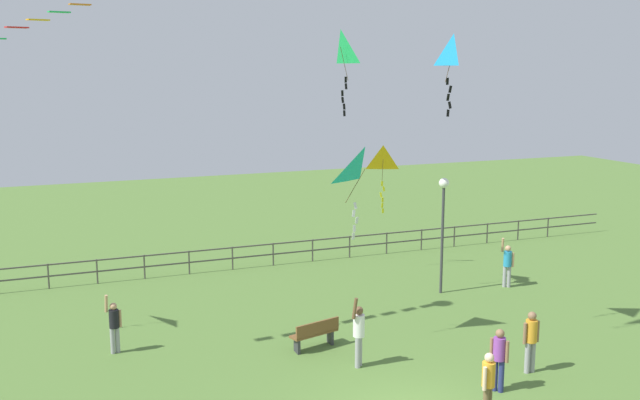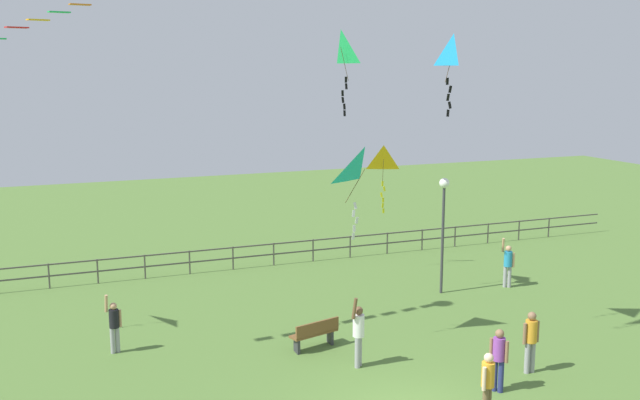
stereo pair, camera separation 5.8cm
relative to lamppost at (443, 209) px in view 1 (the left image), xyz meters
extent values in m
cylinder|color=#38383D|center=(0.00, 0.00, -1.14)|extent=(0.10, 0.10, 3.88)
sphere|color=white|center=(0.00, 0.00, 0.95)|extent=(0.36, 0.36, 0.36)
cube|color=brown|center=(-6.20, -3.22, -2.63)|extent=(1.55, 0.78, 0.06)
cube|color=brown|center=(-6.15, -3.40, -2.41)|extent=(1.46, 0.45, 0.36)
cube|color=#333338|center=(-6.78, -3.38, -2.86)|extent=(0.08, 0.36, 0.45)
cube|color=#333338|center=(-5.62, -3.07, -2.86)|extent=(0.08, 0.36, 0.45)
cylinder|color=orange|center=(-4.09, -8.83, -1.96)|extent=(0.30, 0.30, 0.59)
sphere|color=beige|center=(-4.09, -8.83, -1.55)|extent=(0.22, 0.22, 0.22)
cylinder|color=beige|center=(-4.26, -8.93, -1.99)|extent=(0.09, 0.09, 0.56)
cylinder|color=beige|center=(-3.91, -8.73, -1.99)|extent=(0.09, 0.09, 0.56)
cylinder|color=#99999E|center=(2.57, -0.26, -2.68)|extent=(0.14, 0.14, 0.80)
cylinder|color=#99999E|center=(2.70, -0.34, -2.68)|extent=(0.14, 0.14, 0.80)
cylinder|color=#268CBF|center=(2.64, -0.30, -1.99)|extent=(0.29, 0.29, 0.57)
sphere|color=tan|center=(2.64, -0.30, -1.60)|extent=(0.22, 0.22, 0.22)
cylinder|color=tan|center=(2.50, -0.16, -1.49)|extent=(0.19, 0.22, 0.54)
cylinder|color=tan|center=(2.80, -0.41, -2.03)|extent=(0.09, 0.09, 0.54)
cylinder|color=#99999E|center=(-5.61, -4.99, -2.65)|extent=(0.15, 0.15, 0.86)
cylinder|color=#99999E|center=(-5.50, -4.86, -2.65)|extent=(0.15, 0.15, 0.86)
cylinder|color=white|center=(-5.55, -4.92, -1.91)|extent=(0.32, 0.32, 0.61)
sphere|color=brown|center=(-5.55, -4.92, -1.49)|extent=(0.23, 0.23, 0.23)
cylinder|color=brown|center=(-5.73, -5.05, -1.37)|extent=(0.19, 0.18, 0.59)
cylinder|color=brown|center=(-5.42, -4.77, -1.95)|extent=(0.09, 0.09, 0.58)
cylinder|color=#99999E|center=(-1.39, -6.98, -2.65)|extent=(0.15, 0.15, 0.86)
cylinder|color=#99999E|center=(-1.55, -6.99, -2.65)|extent=(0.15, 0.15, 0.86)
cylinder|color=orange|center=(-1.47, -6.98, -1.92)|extent=(0.31, 0.31, 0.61)
sphere|color=#8C6647|center=(-1.47, -6.98, -1.50)|extent=(0.23, 0.23, 0.23)
cylinder|color=#8C6647|center=(-1.26, -6.98, -1.96)|extent=(0.09, 0.09, 0.58)
cylinder|color=#8C6647|center=(-1.68, -6.99, -1.96)|extent=(0.09, 0.09, 0.58)
cylinder|color=navy|center=(-2.90, -7.71, -2.67)|extent=(0.14, 0.14, 0.83)
cylinder|color=navy|center=(-2.99, -7.57, -2.67)|extent=(0.14, 0.14, 0.83)
cylinder|color=purple|center=(-2.95, -7.64, -1.96)|extent=(0.30, 0.30, 0.59)
sphere|color=#8C6647|center=(-2.95, -7.64, -1.55)|extent=(0.22, 0.22, 0.22)
cylinder|color=#8C6647|center=(-2.83, -7.81, -1.99)|extent=(0.09, 0.09, 0.56)
cylinder|color=#8C6647|center=(-3.06, -7.47, -1.99)|extent=(0.09, 0.09, 0.56)
cylinder|color=#99999E|center=(-11.68, -1.49, -2.70)|extent=(0.13, 0.13, 0.75)
cylinder|color=#99999E|center=(-11.54, -1.45, -2.70)|extent=(0.13, 0.13, 0.75)
cylinder|color=black|center=(-11.61, -1.47, -2.06)|extent=(0.28, 0.28, 0.53)
sphere|color=tan|center=(-11.61, -1.47, -1.69)|extent=(0.20, 0.20, 0.20)
cylinder|color=tan|center=(-11.80, -1.48, -1.59)|extent=(0.12, 0.16, 0.51)
cylinder|color=tan|center=(-11.43, -1.41, -2.09)|extent=(0.08, 0.08, 0.51)
pyramid|color=#1EB759|center=(-3.91, 0.23, 5.63)|extent=(0.39, 1.18, 1.10)
cylinder|color=#4C381E|center=(-3.76, 0.24, 5.08)|extent=(0.30, 0.04, 1.10)
cube|color=black|center=(-3.69, 0.28, 4.57)|extent=(0.09, 0.05, 0.20)
cube|color=black|center=(-3.68, 0.29, 4.35)|extent=(0.09, 0.04, 0.20)
cube|color=black|center=(-3.84, 0.20, 4.13)|extent=(0.10, 0.04, 0.21)
cube|color=black|center=(-3.83, 0.21, 3.91)|extent=(0.10, 0.03, 0.21)
cube|color=black|center=(-3.76, 0.25, 3.69)|extent=(0.09, 0.03, 0.20)
cube|color=black|center=(-3.75, 0.25, 3.47)|extent=(0.08, 0.04, 0.20)
pyramid|color=#198CD1|center=(-2.45, -4.27, 5.43)|extent=(0.36, 0.81, 0.88)
cylinder|color=#4C381E|center=(-2.57, -4.28, 5.00)|extent=(0.27, 0.05, 0.88)
cube|color=black|center=(-2.64, -4.32, 4.59)|extent=(0.10, 0.04, 0.20)
cube|color=black|center=(-2.50, -4.25, 4.37)|extent=(0.11, 0.03, 0.21)
cube|color=black|center=(-2.59, -4.29, 4.15)|extent=(0.09, 0.05, 0.20)
cube|color=black|center=(-2.50, -4.25, 3.93)|extent=(0.12, 0.03, 0.21)
cube|color=black|center=(-2.57, -4.28, 3.71)|extent=(0.10, 0.03, 0.21)
pyramid|color=yellow|center=(-0.80, 3.20, 1.47)|extent=(1.05, 0.80, 1.01)
cylinder|color=#4C381E|center=(-0.71, 3.42, 0.97)|extent=(0.20, 0.44, 1.01)
cube|color=yellow|center=(-0.73, 3.41, 0.47)|extent=(0.09, 0.01, 0.20)
cube|color=yellow|center=(-0.62, 3.46, 0.25)|extent=(0.12, 0.02, 0.21)
cube|color=yellow|center=(-0.78, 3.38, 0.03)|extent=(0.11, 0.03, 0.21)
cube|color=yellow|center=(-0.68, 3.43, -0.19)|extent=(0.09, 0.02, 0.20)
cube|color=yellow|center=(-0.69, 3.42, -0.41)|extent=(0.09, 0.03, 0.20)
cube|color=yellow|center=(-0.65, 3.44, -0.63)|extent=(0.10, 0.04, 0.21)
pyramid|color=#19B2B2|center=(-4.85, -3.73, 2.18)|extent=(1.16, 1.06, 1.06)
cylinder|color=#4C381E|center=(-5.01, -3.42, 1.65)|extent=(0.34, 0.63, 1.06)
cube|color=white|center=(-5.00, -3.42, 1.09)|extent=(0.12, 0.04, 0.21)
cube|color=white|center=(-5.06, -3.45, 0.87)|extent=(0.11, 0.03, 0.21)
cube|color=white|center=(-4.93, -3.38, 0.65)|extent=(0.11, 0.04, 0.21)
cube|color=white|center=(-5.03, -3.43, 0.43)|extent=(0.08, 0.02, 0.20)
cube|color=white|center=(-5.07, -3.45, 0.21)|extent=(0.08, 0.04, 0.20)
cube|color=orange|center=(-12.06, -1.63, 6.56)|extent=(0.57, 0.33, 0.03)
cube|color=#1EB759|center=(-12.58, -1.73, 6.35)|extent=(0.57, 0.34, 0.03)
cube|color=yellow|center=(-13.10, -1.86, 6.14)|extent=(0.58, 0.38, 0.03)
cube|color=red|center=(-13.61, -2.03, 5.94)|extent=(0.58, 0.40, 0.03)
cylinder|color=#4C4742|center=(-13.18, 5.80, -2.61)|extent=(0.06, 0.06, 0.95)
cylinder|color=#4C4742|center=(-11.45, 5.80, -2.61)|extent=(0.06, 0.06, 0.95)
cylinder|color=#4C4742|center=(-9.70, 5.80, -2.61)|extent=(0.06, 0.06, 0.95)
cylinder|color=#4C4742|center=(-7.96, 5.80, -2.61)|extent=(0.06, 0.06, 0.95)
cylinder|color=#4C4742|center=(-6.20, 5.80, -2.61)|extent=(0.06, 0.06, 0.95)
cylinder|color=#4C4742|center=(-4.47, 5.80, -2.61)|extent=(0.06, 0.06, 0.95)
cylinder|color=#4C4742|center=(-2.73, 5.80, -2.61)|extent=(0.06, 0.06, 0.95)
cylinder|color=#4C4742|center=(-1.02, 5.80, -2.61)|extent=(0.06, 0.06, 0.95)
cylinder|color=#4C4742|center=(0.75, 5.80, -2.61)|extent=(0.06, 0.06, 0.95)
cylinder|color=#4C4742|center=(2.50, 5.80, -2.61)|extent=(0.06, 0.06, 0.95)
cylinder|color=#4C4742|center=(4.20, 5.80, -2.61)|extent=(0.06, 0.06, 0.95)
cylinder|color=#4C4742|center=(5.98, 5.80, -2.61)|extent=(0.06, 0.06, 0.95)
cylinder|color=#4C4742|center=(7.71, 5.80, -2.61)|extent=(0.06, 0.06, 0.95)
cylinder|color=#4C4742|center=(9.44, 5.80, -2.61)|extent=(0.06, 0.06, 0.95)
cube|color=#4C4742|center=(-5.64, 5.80, -2.17)|extent=(36.00, 0.05, 0.05)
cube|color=#4C4742|center=(-5.64, 5.80, -2.61)|extent=(36.00, 0.05, 0.05)
camera|label=1|loc=(-13.51, -21.97, 4.94)|focal=40.95mm
camera|label=2|loc=(-13.45, -21.99, 4.94)|focal=40.95mm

